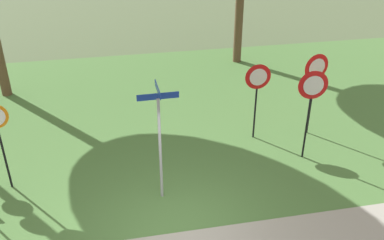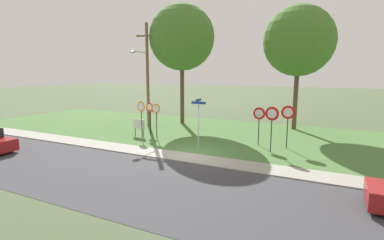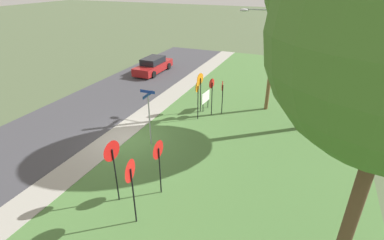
{
  "view_description": "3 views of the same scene",
  "coord_description": "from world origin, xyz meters",
  "px_view_note": "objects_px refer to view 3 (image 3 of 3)",
  "views": [
    {
      "loc": [
        -1.07,
        -7.22,
        6.98
      ],
      "look_at": [
        0.94,
        2.82,
        1.37
      ],
      "focal_mm": 40.0,
      "sensor_mm": 36.0,
      "label": 1
    },
    {
      "loc": [
        7.28,
        -14.63,
        4.75
      ],
      "look_at": [
        -1.14,
        2.57,
        1.53
      ],
      "focal_mm": 27.16,
      "sensor_mm": 36.0,
      "label": 2
    },
    {
      "loc": [
        11.32,
        8.59,
        8.11
      ],
      "look_at": [
        -1.24,
        3.29,
        1.33
      ],
      "focal_mm": 27.18,
      "sensor_mm": 36.0,
      "label": 3
    }
  ],
  "objects_px": {
    "parked_hatchback_near": "(153,66)",
    "yield_sign_near_left": "(131,177)",
    "stop_sign_near_left": "(212,89)",
    "notice_board": "(206,98)",
    "utility_pole": "(272,38)",
    "yield_sign_near_right": "(112,157)",
    "stop_sign_near_right": "(200,84)",
    "yield_sign_far_left": "(158,155)",
    "stop_sign_far_left": "(198,92)",
    "street_name_post": "(149,113)",
    "stop_sign_far_center": "(222,91)"
  },
  "relations": [
    {
      "from": "utility_pole",
      "to": "notice_board",
      "type": "bearing_deg",
      "value": -64.51
    },
    {
      "from": "stop_sign_near_right",
      "to": "parked_hatchback_near",
      "type": "height_order",
      "value": "stop_sign_near_right"
    },
    {
      "from": "yield_sign_near_left",
      "to": "notice_board",
      "type": "bearing_deg",
      "value": 176.2
    },
    {
      "from": "stop_sign_far_center",
      "to": "notice_board",
      "type": "xyz_separation_m",
      "value": [
        -0.21,
        -1.18,
        -0.75
      ]
    },
    {
      "from": "yield_sign_far_left",
      "to": "notice_board",
      "type": "relative_size",
      "value": 1.96
    },
    {
      "from": "stop_sign_far_left",
      "to": "utility_pole",
      "type": "bearing_deg",
      "value": 129.76
    },
    {
      "from": "yield_sign_far_left",
      "to": "notice_board",
      "type": "distance_m",
      "value": 8.68
    },
    {
      "from": "stop_sign_far_center",
      "to": "yield_sign_near_left",
      "type": "xyz_separation_m",
      "value": [
        10.1,
        -0.06,
        0.42
      ]
    },
    {
      "from": "notice_board",
      "to": "yield_sign_near_right",
      "type": "bearing_deg",
      "value": 4.02
    },
    {
      "from": "stop_sign_far_center",
      "to": "stop_sign_far_left",
      "type": "bearing_deg",
      "value": -53.09
    },
    {
      "from": "stop_sign_near_left",
      "to": "street_name_post",
      "type": "height_order",
      "value": "street_name_post"
    },
    {
      "from": "stop_sign_near_left",
      "to": "stop_sign_near_right",
      "type": "distance_m",
      "value": 0.87
    },
    {
      "from": "stop_sign_far_left",
      "to": "parked_hatchback_near",
      "type": "height_order",
      "value": "stop_sign_far_left"
    },
    {
      "from": "utility_pole",
      "to": "yield_sign_far_left",
      "type": "bearing_deg",
      "value": -13.09
    },
    {
      "from": "stop_sign_far_center",
      "to": "yield_sign_near_right",
      "type": "height_order",
      "value": "yield_sign_near_right"
    },
    {
      "from": "yield_sign_near_right",
      "to": "notice_board",
      "type": "relative_size",
      "value": 2.16
    },
    {
      "from": "yield_sign_near_left",
      "to": "yield_sign_near_right",
      "type": "height_order",
      "value": "yield_sign_near_right"
    },
    {
      "from": "notice_board",
      "to": "parked_hatchback_near",
      "type": "xyz_separation_m",
      "value": [
        -6.13,
        -7.48,
        -0.23
      ]
    },
    {
      "from": "stop_sign_near_right",
      "to": "stop_sign_far_left",
      "type": "relative_size",
      "value": 1.07
    },
    {
      "from": "notice_board",
      "to": "street_name_post",
      "type": "bearing_deg",
      "value": -6.73
    },
    {
      "from": "stop_sign_far_center",
      "to": "yield_sign_far_left",
      "type": "bearing_deg",
      "value": -11.26
    },
    {
      "from": "yield_sign_far_left",
      "to": "parked_hatchback_near",
      "type": "height_order",
      "value": "yield_sign_far_left"
    },
    {
      "from": "yield_sign_near_right",
      "to": "utility_pole",
      "type": "xyz_separation_m",
      "value": [
        -11.29,
        3.73,
        2.67
      ]
    },
    {
      "from": "stop_sign_near_right",
      "to": "yield_sign_near_right",
      "type": "relative_size",
      "value": 0.97
    },
    {
      "from": "yield_sign_far_left",
      "to": "utility_pole",
      "type": "xyz_separation_m",
      "value": [
        -10.24,
        2.38,
        2.87
      ]
    },
    {
      "from": "stop_sign_near_right",
      "to": "street_name_post",
      "type": "relative_size",
      "value": 0.85
    },
    {
      "from": "utility_pole",
      "to": "parked_hatchback_near",
      "type": "xyz_separation_m",
      "value": [
        -4.43,
        -11.05,
        -4.1
      ]
    },
    {
      "from": "yield_sign_near_left",
      "to": "stop_sign_far_left",
      "type": "bearing_deg",
      "value": 177.12
    },
    {
      "from": "notice_board",
      "to": "utility_pole",
      "type": "bearing_deg",
      "value": 120.44
    },
    {
      "from": "yield_sign_near_left",
      "to": "yield_sign_far_left",
      "type": "distance_m",
      "value": 1.78
    },
    {
      "from": "yield_sign_near_right",
      "to": "parked_hatchback_near",
      "type": "relative_size",
      "value": 0.58
    },
    {
      "from": "stop_sign_near_left",
      "to": "notice_board",
      "type": "xyz_separation_m",
      "value": [
        -0.58,
        -0.6,
        -0.89
      ]
    },
    {
      "from": "street_name_post",
      "to": "stop_sign_far_center",
      "type": "bearing_deg",
      "value": 154.95
    },
    {
      "from": "notice_board",
      "to": "yield_sign_near_left",
      "type": "bearing_deg",
      "value": 11.14
    },
    {
      "from": "stop_sign_near_left",
      "to": "stop_sign_far_center",
      "type": "distance_m",
      "value": 0.7
    },
    {
      "from": "stop_sign_far_left",
      "to": "notice_board",
      "type": "height_order",
      "value": "stop_sign_far_left"
    },
    {
      "from": "stop_sign_near_right",
      "to": "yield_sign_near_left",
      "type": "bearing_deg",
      "value": 17.23
    },
    {
      "from": "stop_sign_far_left",
      "to": "utility_pole",
      "type": "relative_size",
      "value": 0.28
    },
    {
      "from": "stop_sign_far_left",
      "to": "yield_sign_far_left",
      "type": "xyz_separation_m",
      "value": [
        7.03,
        1.17,
        0.07
      ]
    },
    {
      "from": "yield_sign_near_right",
      "to": "notice_board",
      "type": "height_order",
      "value": "yield_sign_near_right"
    },
    {
      "from": "yield_sign_far_left",
      "to": "street_name_post",
      "type": "distance_m",
      "value": 3.94
    },
    {
      "from": "yield_sign_near_left",
      "to": "stop_sign_far_center",
      "type": "bearing_deg",
      "value": 169.67
    },
    {
      "from": "stop_sign_near_right",
      "to": "stop_sign_far_left",
      "type": "distance_m",
      "value": 1.14
    },
    {
      "from": "stop_sign_far_center",
      "to": "yield_sign_near_left",
      "type": "relative_size",
      "value": 0.83
    },
    {
      "from": "stop_sign_near_right",
      "to": "yield_sign_far_left",
      "type": "distance_m",
      "value": 8.25
    },
    {
      "from": "notice_board",
      "to": "parked_hatchback_near",
      "type": "relative_size",
      "value": 0.27
    },
    {
      "from": "stop_sign_far_center",
      "to": "yield_sign_near_right",
      "type": "bearing_deg",
      "value": -19.44
    },
    {
      "from": "utility_pole",
      "to": "notice_board",
      "type": "xyz_separation_m",
      "value": [
        1.7,
        -3.57,
        -3.87
      ]
    },
    {
      "from": "yield_sign_near_right",
      "to": "yield_sign_near_left",
      "type": "bearing_deg",
      "value": 67.73
    },
    {
      "from": "parked_hatchback_near",
      "to": "yield_sign_near_left",
      "type": "bearing_deg",
      "value": 27.99
    }
  ]
}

